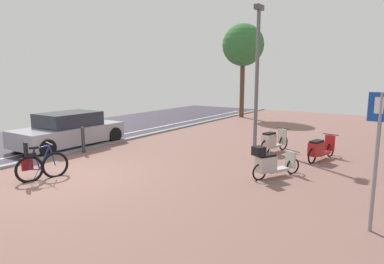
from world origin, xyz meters
TOP-DOWN VIEW (x-y plane):
  - ground at (1.43, 0.00)m, footprint 21.00×40.00m
  - bicycle_foreground at (-0.44, -0.47)m, footprint 0.80×1.36m
  - scooter_near at (3.60, 5.99)m, footprint 0.66×1.71m
  - scooter_mid at (4.63, 3.08)m, footprint 0.99×1.52m
  - scooter_far at (5.29, 5.75)m, footprint 0.69×1.82m
  - parked_car_near at (-3.38, 2.63)m, footprint 1.96×4.12m
  - parking_sign at (7.29, 1.03)m, footprint 0.40×0.07m
  - lamp_post at (2.69, 6.54)m, footprint 0.20×0.52m
  - street_tree at (-1.76, 14.69)m, footprint 2.65×2.65m
  - bollard_far at (-2.05, 2.23)m, footprint 0.12×0.12m

SIDE VIEW (x-z plane):
  - ground at x=1.43m, z-range -0.09..0.04m
  - scooter_far at x=5.29m, z-range -0.02..0.79m
  - bicycle_foreground at x=-0.44m, z-range -0.16..0.94m
  - scooter_near at x=3.60m, z-range -0.02..0.83m
  - scooter_mid at x=4.63m, z-range -0.05..0.89m
  - bollard_far at x=-2.05m, z-range 0.00..0.93m
  - parked_car_near at x=-3.38m, z-range -0.04..1.29m
  - parking_sign at x=7.29m, z-range 0.29..2.78m
  - lamp_post at x=2.69m, z-range 0.32..5.58m
  - street_tree at x=-1.76m, z-range 1.60..7.54m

